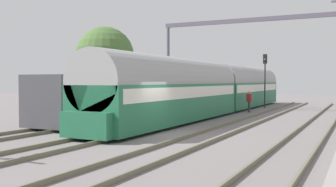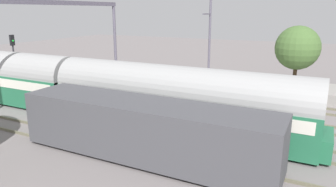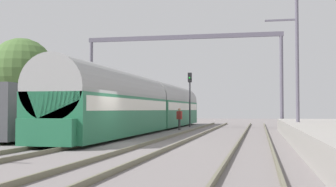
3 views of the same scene
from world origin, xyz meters
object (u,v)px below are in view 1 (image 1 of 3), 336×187
Objects in this scene: freight_car at (114,98)px; person_crossing at (249,100)px; railway_signal_far at (265,73)px; passenger_train at (217,88)px; catenary_gantry at (254,41)px.

freight_car is 11.94m from person_crossing.
person_crossing is 6.75m from railway_signal_far.
passenger_train is at bearing 64.32° from freight_car.
railway_signal_far is 0.31× the size of catenary_gantry.
catenary_gantry reaches higher than passenger_train.
catenary_gantry is (-0.06, 1.61, 4.87)m from person_crossing.
catenary_gantry is at bearing 62.99° from freight_car.
person_crossing is at bearing 42.08° from passenger_train.
passenger_train is at bearing -103.11° from railway_signal_far.
railway_signal_far is 5.45m from catenary_gantry.
railway_signal_far reaches higher than person_crossing.
passenger_train is 8.55m from railway_signal_far.
passenger_train is 5.62m from catenary_gantry.
catenary_gantry is (6.05, 11.86, 4.43)m from freight_car.
person_crossing is 0.34× the size of railway_signal_far.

